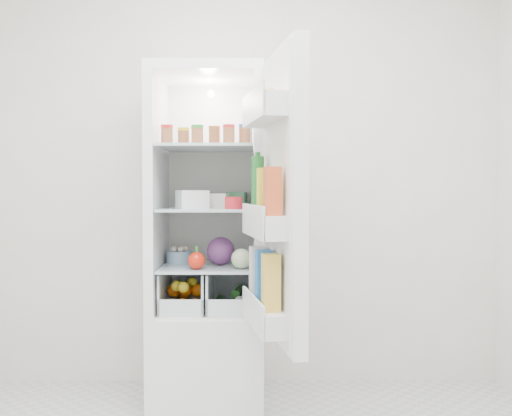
{
  "coord_description": "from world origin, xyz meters",
  "views": [
    {
      "loc": [
        0.06,
        -1.9,
        1.16
      ],
      "look_at": [
        0.06,
        0.95,
        1.06
      ],
      "focal_mm": 40.0,
      "sensor_mm": 36.0,
      "label": 1
    }
  ],
  "objects_px": {
    "refrigerator": "(209,278)",
    "red_cabbage": "(221,251)",
    "fridge_door": "(278,204)",
    "mushroom_bowl": "(180,257)"
  },
  "relations": [
    {
      "from": "refrigerator",
      "to": "fridge_door",
      "type": "distance_m",
      "value": 0.84
    },
    {
      "from": "refrigerator",
      "to": "mushroom_bowl",
      "type": "bearing_deg",
      "value": 177.55
    },
    {
      "from": "refrigerator",
      "to": "fridge_door",
      "type": "xyz_separation_m",
      "value": [
        0.36,
        -0.63,
        0.43
      ]
    },
    {
      "from": "red_cabbage",
      "to": "refrigerator",
      "type": "bearing_deg",
      "value": 133.04
    },
    {
      "from": "fridge_door",
      "to": "red_cabbage",
      "type": "bearing_deg",
      "value": 16.7
    },
    {
      "from": "refrigerator",
      "to": "red_cabbage",
      "type": "distance_m",
      "value": 0.19
    },
    {
      "from": "fridge_door",
      "to": "mushroom_bowl",
      "type": "bearing_deg",
      "value": 28.7
    },
    {
      "from": "refrigerator",
      "to": "fridge_door",
      "type": "bearing_deg",
      "value": -60.71
    },
    {
      "from": "refrigerator",
      "to": "mushroom_bowl",
      "type": "distance_m",
      "value": 0.2
    },
    {
      "from": "refrigerator",
      "to": "red_cabbage",
      "type": "bearing_deg",
      "value": -46.96
    }
  ]
}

